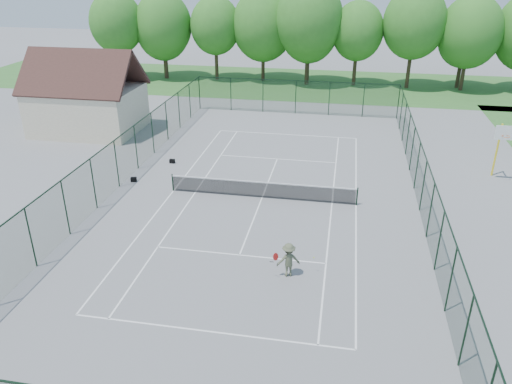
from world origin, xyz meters
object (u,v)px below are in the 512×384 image
Objects in this scene: tennis_net at (262,189)px; tennis_player at (288,260)px; basketball_goal at (502,141)px; sports_bag_a at (134,179)px.

tennis_player is (2.49, -7.64, 0.23)m from tennis_net.
tennis_net is 8.04m from tennis_player.
sports_bag_a is (-22.62, -4.65, -2.42)m from basketball_goal.
basketball_goal is 1.85× the size of tennis_player.
basketball_goal is 23.22m from sports_bag_a.
sports_bag_a is at bearing 142.04° from tennis_player.
tennis_player reaches higher than tennis_net.
basketball_goal is at bearing -1.70° from sports_bag_a.
sports_bag_a is (-8.42, 0.86, -0.43)m from tennis_net.
basketball_goal reaches higher than sports_bag_a.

